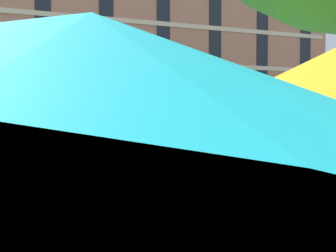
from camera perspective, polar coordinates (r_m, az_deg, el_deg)
name	(u,v)px	position (r m, az deg, el deg)	size (l,w,h in m)	color
ground_plane	(101,161)	(10.96, -15.51, -7.94)	(120.00, 120.00, 0.00)	#38383A
sidewalk_far	(106,144)	(17.69, -14.28, -4.08)	(56.00, 3.60, 0.12)	#B2ADA3
apartment_building	(108,43)	(26.94, -13.81, 18.42)	(40.85, 12.08, 19.20)	#A87056
pickup_silver	(103,133)	(14.53, -14.90, -1.51)	(5.10, 2.12, 2.20)	#A8AAB2
sedan_blue	(196,133)	(15.35, 6.63, -1.58)	(4.40, 1.98, 1.78)	navy
sedan_gray	(287,132)	(18.54, 26.15, -1.18)	(4.40, 1.98, 1.78)	slate
street_tree_left	(13,84)	(18.50, -32.50, 8.35)	(2.99, 3.03, 5.47)	brown
street_tree_middle	(147,93)	(17.37, -5.02, 7.62)	(3.15, 2.87, 5.20)	brown
street_tree_right	(271,97)	(21.31, 23.04, 6.24)	(1.96, 1.85, 4.71)	#4C3823
patio_umbrella	(178,102)	(1.86, 2.47, 5.61)	(4.10, 3.81, 2.25)	silver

